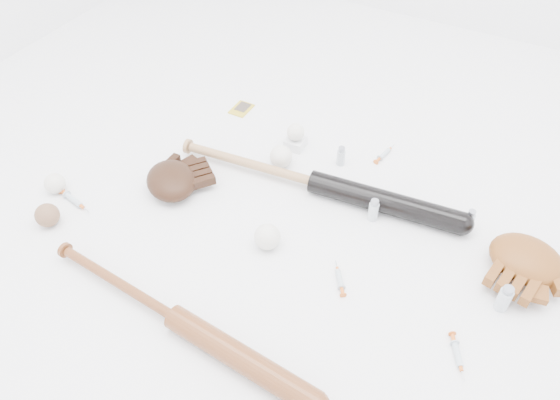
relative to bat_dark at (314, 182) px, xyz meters
The scene contains 19 objects.
bat_dark is the anchor object (origin of this frame).
bat_wood 0.63m from the bat_dark, 98.54° to the right, with size 0.89×0.07×0.07m, color brown, non-canonical shape.
glove_dark 0.46m from the bat_dark, 152.19° to the right, with size 0.23×0.23×0.08m, color black, non-canonical shape.
glove_tan 0.66m from the bat_dark, ahead, with size 0.25×0.25×0.09m, color brown, non-canonical shape.
trading_card 0.52m from the bat_dark, 148.21° to the left, with size 0.07×0.09×0.01m, color gold.
pedestal 0.23m from the bat_dark, 132.36° to the left, with size 0.07×0.07×0.04m, color white.
baseball_on_pedestal 0.23m from the bat_dark, 132.36° to the left, with size 0.06×0.06×0.06m, color white.
baseball_left 0.84m from the bat_dark, 151.55° to the right, with size 0.07×0.07×0.07m, color white.
baseball_upper 0.16m from the bat_dark, 159.04° to the left, with size 0.08×0.08×0.08m, color white.
baseball_mid 0.28m from the bat_dark, 93.69° to the right, with size 0.08×0.08×0.08m, color white.
baseball_aged 0.83m from the bat_dark, 141.51° to the right, with size 0.07×0.07×0.07m, color brown.
syringe_0 0.77m from the bat_dark, 147.58° to the right, with size 0.17×0.03×0.02m, color #ADBCC6, non-canonical shape.
syringe_1 0.37m from the bat_dark, 53.10° to the right, with size 0.13×0.02×0.02m, color #ADBCC6, non-canonical shape.
syringe_2 0.31m from the bat_dark, 62.44° to the left, with size 0.14×0.02×0.02m, color #ADBCC6, non-canonical shape.
syringe_3 0.69m from the bat_dark, 32.88° to the right, with size 0.14×0.02×0.02m, color #ADBCC6, non-canonical shape.
vial_0 0.49m from the bat_dark, ahead, with size 0.03×0.03×0.07m, color silver.
vial_1 0.16m from the bat_dark, 81.43° to the left, with size 0.03×0.03×0.07m, color silver.
vial_2 0.22m from the bat_dark, ahead, with size 0.03×0.03×0.08m, color silver.
vial_3 0.66m from the bat_dark, 15.22° to the right, with size 0.04×0.04×0.09m, color silver.
Camera 1 is at (0.55, -1.01, 1.24)m, focal length 35.00 mm.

